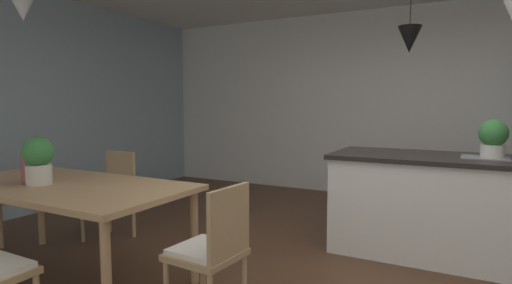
% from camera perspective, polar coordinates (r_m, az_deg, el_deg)
% --- Properties ---
extents(wall_back_kitchen, '(10.00, 0.12, 2.70)m').
position_cam_1_polar(wall_back_kitchen, '(6.16, 21.37, 4.92)').
color(wall_back_kitchen, white).
rests_on(wall_back_kitchen, ground_plane).
extents(window_wall_left_glazing, '(0.06, 8.40, 2.70)m').
position_cam_1_polar(window_wall_left_glazing, '(5.60, -31.13, 4.52)').
color(window_wall_left_glazing, '#9EB7C6').
rests_on(window_wall_left_glazing, ground_plane).
extents(dining_table, '(1.99, 1.00, 0.75)m').
position_cam_1_polar(dining_table, '(3.47, -25.17, -6.24)').
color(dining_table, tan).
rests_on(dining_table, ground_plane).
extents(chair_kitchen_end, '(0.43, 0.43, 0.87)m').
position_cam_1_polar(chair_kitchen_end, '(2.59, -6.12, -14.54)').
color(chair_kitchen_end, tan).
rests_on(chair_kitchen_end, ground_plane).
extents(chair_far_left, '(0.41, 0.41, 0.87)m').
position_cam_1_polar(chair_far_left, '(4.39, -19.42, -6.54)').
color(chair_far_left, tan).
rests_on(chair_far_left, ground_plane).
extents(kitchen_island, '(2.06, 0.86, 0.91)m').
position_cam_1_polar(kitchen_island, '(4.01, 25.56, -8.06)').
color(kitchen_island, white).
rests_on(kitchen_island, ground_plane).
extents(pendant_over_table, '(0.21, 0.21, 0.75)m').
position_cam_1_polar(pendant_over_table, '(3.56, -29.68, 16.16)').
color(pendant_over_table, black).
extents(pendant_over_island_main, '(0.21, 0.21, 0.89)m').
position_cam_1_polar(pendant_over_island_main, '(3.99, 20.53, 13.23)').
color(pendant_over_island_main, black).
extents(potted_plant_on_island, '(0.23, 0.23, 0.33)m').
position_cam_1_polar(potted_plant_on_island, '(3.92, 30.06, 0.52)').
color(potted_plant_on_island, beige).
rests_on(potted_plant_on_island, kitchen_island).
extents(potted_plant_on_table, '(0.23, 0.23, 0.36)m').
position_cam_1_polar(potted_plant_on_table, '(3.48, -27.98, -2.07)').
color(potted_plant_on_table, beige).
rests_on(potted_plant_on_table, dining_table).
extents(vase_on_dining_table, '(0.11, 0.11, 0.23)m').
position_cam_1_polar(vase_on_dining_table, '(3.56, -28.96, -3.24)').
color(vase_on_dining_table, '#994C51').
rests_on(vase_on_dining_table, dining_table).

